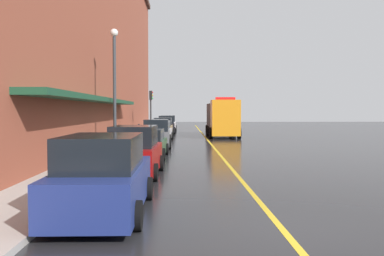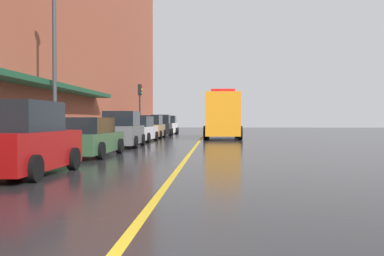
{
  "view_description": "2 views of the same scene",
  "coord_description": "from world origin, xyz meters",
  "px_view_note": "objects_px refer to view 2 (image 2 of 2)",
  "views": [
    {
      "loc": [
        -2.09,
        -7.94,
        2.5
      ],
      "look_at": [
        -1.5,
        18.34,
        1.37
      ],
      "focal_mm": 38.56,
      "sensor_mm": 36.0,
      "label": 1
    },
    {
      "loc": [
        1.07,
        -3.38,
        1.43
      ],
      "look_at": [
        -0.5,
        26.22,
        0.89
      ],
      "focal_mm": 41.16,
      "sensor_mm": 36.0,
      "label": 2
    }
  ],
  "objects_px": {
    "parked_car_3": "(122,130)",
    "traffic_light_near": "(140,100)",
    "parked_car_5": "(151,128)",
    "parking_meter_2": "(124,125)",
    "parked_car_4": "(139,130)",
    "utility_truck": "(222,116)",
    "parked_car_1": "(22,141)",
    "parking_meter_0": "(154,124)",
    "parked_car_6": "(161,126)",
    "parked_car_7": "(168,125)",
    "parking_meter_4": "(108,126)",
    "street_lamp_left": "(54,52)",
    "parking_meter_3": "(39,130)",
    "parked_car_2": "(87,138)",
    "parking_meter_1": "(99,127)"
  },
  "relations": [
    {
      "from": "parked_car_4",
      "to": "utility_truck",
      "type": "xyz_separation_m",
      "value": [
        5.57,
        5.66,
        0.95
      ]
    },
    {
      "from": "parking_meter_1",
      "to": "traffic_light_near",
      "type": "xyz_separation_m",
      "value": [
        0.06,
        12.85,
        2.1
      ]
    },
    {
      "from": "parked_car_3",
      "to": "parked_car_1",
      "type": "bearing_deg",
      "value": 178.2
    },
    {
      "from": "parked_car_6",
      "to": "utility_truck",
      "type": "relative_size",
      "value": 0.55
    },
    {
      "from": "parking_meter_0",
      "to": "parking_meter_3",
      "type": "height_order",
      "value": "same"
    },
    {
      "from": "parked_car_4",
      "to": "parked_car_6",
      "type": "distance_m",
      "value": 11.58
    },
    {
      "from": "parking_meter_0",
      "to": "parking_meter_1",
      "type": "height_order",
      "value": "same"
    },
    {
      "from": "parked_car_6",
      "to": "parking_meter_4",
      "type": "xyz_separation_m",
      "value": [
        -1.45,
        -14.27,
        0.18
      ]
    },
    {
      "from": "traffic_light_near",
      "to": "parked_car_3",
      "type": "bearing_deg",
      "value": -84.07
    },
    {
      "from": "parked_car_5",
      "to": "street_lamp_left",
      "type": "bearing_deg",
      "value": 172.73
    },
    {
      "from": "parking_meter_3",
      "to": "parking_meter_4",
      "type": "bearing_deg",
      "value": 90.0
    },
    {
      "from": "parked_car_4",
      "to": "parking_meter_3",
      "type": "xyz_separation_m",
      "value": [
        -1.4,
        -13.02,
        0.28
      ]
    },
    {
      "from": "parked_car_3",
      "to": "parking_meter_4",
      "type": "relative_size",
      "value": 3.31
    },
    {
      "from": "parking_meter_0",
      "to": "parking_meter_2",
      "type": "xyz_separation_m",
      "value": [
        0.0,
        -15.36,
        0.0
      ]
    },
    {
      "from": "parking_meter_1",
      "to": "parked_car_2",
      "type": "bearing_deg",
      "value": -78.77
    },
    {
      "from": "parking_meter_0",
      "to": "parking_meter_2",
      "type": "relative_size",
      "value": 1.0
    },
    {
      "from": "parked_car_6",
      "to": "parking_meter_1",
      "type": "height_order",
      "value": "parked_car_6"
    },
    {
      "from": "street_lamp_left",
      "to": "parked_car_7",
      "type": "bearing_deg",
      "value": 85.64
    },
    {
      "from": "parked_car_2",
      "to": "parking_meter_0",
      "type": "bearing_deg",
      "value": 4.04
    },
    {
      "from": "parking_meter_2",
      "to": "parked_car_2",
      "type": "bearing_deg",
      "value": -84.28
    },
    {
      "from": "parked_car_6",
      "to": "parking_meter_0",
      "type": "distance_m",
      "value": 6.08
    },
    {
      "from": "parked_car_7",
      "to": "parking_meter_4",
      "type": "relative_size",
      "value": 3.21
    },
    {
      "from": "parking_meter_1",
      "to": "traffic_light_near",
      "type": "distance_m",
      "value": 13.02
    },
    {
      "from": "parking_meter_2",
      "to": "parked_car_3",
      "type": "bearing_deg",
      "value": -79.03
    },
    {
      "from": "parked_car_2",
      "to": "parking_meter_2",
      "type": "bearing_deg",
      "value": 7.06
    },
    {
      "from": "parked_car_7",
      "to": "parking_meter_2",
      "type": "relative_size",
      "value": 3.21
    },
    {
      "from": "parking_meter_2",
      "to": "parking_meter_4",
      "type": "bearing_deg",
      "value": -90.0
    },
    {
      "from": "parking_meter_2",
      "to": "parked_car_6",
      "type": "bearing_deg",
      "value": 81.29
    },
    {
      "from": "parked_car_1",
      "to": "parked_car_7",
      "type": "relative_size",
      "value": 0.98
    },
    {
      "from": "street_lamp_left",
      "to": "traffic_light_near",
      "type": "distance_m",
      "value": 18.01
    },
    {
      "from": "parked_car_2",
      "to": "parked_car_7",
      "type": "height_order",
      "value": "parked_car_7"
    },
    {
      "from": "parked_car_1",
      "to": "parking_meter_0",
      "type": "distance_m",
      "value": 35.08
    },
    {
      "from": "parked_car_5",
      "to": "parking_meter_2",
      "type": "relative_size",
      "value": 3.14
    },
    {
      "from": "parked_car_5",
      "to": "parking_meter_4",
      "type": "relative_size",
      "value": 3.14
    },
    {
      "from": "parked_car_4",
      "to": "parked_car_7",
      "type": "height_order",
      "value": "parked_car_7"
    },
    {
      "from": "parked_car_2",
      "to": "parking_meter_1",
      "type": "relative_size",
      "value": 3.5
    },
    {
      "from": "parked_car_7",
      "to": "street_lamp_left",
      "type": "height_order",
      "value": "street_lamp_left"
    },
    {
      "from": "parked_car_3",
      "to": "utility_truck",
      "type": "xyz_separation_m",
      "value": [
        5.48,
        11.21,
        0.86
      ]
    },
    {
      "from": "parked_car_4",
      "to": "parked_car_7",
      "type": "xyz_separation_m",
      "value": [
        0.06,
        17.26,
        0.09
      ]
    },
    {
      "from": "parked_car_6",
      "to": "parking_meter_3",
      "type": "distance_m",
      "value": 24.64
    },
    {
      "from": "parked_car_3",
      "to": "traffic_light_near",
      "type": "relative_size",
      "value": 1.02
    },
    {
      "from": "parked_car_7",
      "to": "traffic_light_near",
      "type": "height_order",
      "value": "traffic_light_near"
    },
    {
      "from": "parked_car_5",
      "to": "parked_car_7",
      "type": "xyz_separation_m",
      "value": [
        0.07,
        11.69,
        0.04
      ]
    },
    {
      "from": "parked_car_5",
      "to": "traffic_light_near",
      "type": "bearing_deg",
      "value": 27.25
    },
    {
      "from": "parked_car_4",
      "to": "street_lamp_left",
      "type": "xyz_separation_m",
      "value": [
        -2.0,
        -9.78,
        3.62
      ]
    },
    {
      "from": "parked_car_6",
      "to": "parking_meter_0",
      "type": "relative_size",
      "value": 3.56
    },
    {
      "from": "parking_meter_3",
      "to": "parking_meter_0",
      "type": "bearing_deg",
      "value": 90.0
    },
    {
      "from": "parked_car_4",
      "to": "parking_meter_0",
      "type": "bearing_deg",
      "value": 6.42
    },
    {
      "from": "parked_car_2",
      "to": "traffic_light_near",
      "type": "relative_size",
      "value": 1.08
    },
    {
      "from": "parked_car_5",
      "to": "street_lamp_left",
      "type": "height_order",
      "value": "street_lamp_left"
    }
  ]
}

